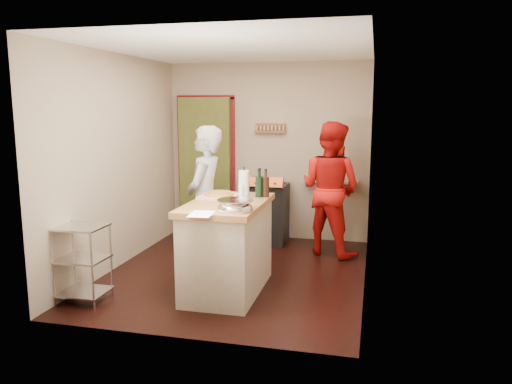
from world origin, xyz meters
TOP-DOWN VIEW (x-y plane):
  - floor at (0.00, 0.00)m, footprint 3.50×3.50m
  - back_wall at (-0.64, 1.78)m, footprint 3.00×0.44m
  - left_wall at (-1.50, 0.00)m, footprint 0.04×3.50m
  - right_wall at (1.50, 0.00)m, footprint 0.04×3.50m
  - ceiling at (0.00, 0.00)m, footprint 3.00×3.50m
  - stove at (0.05, 1.42)m, footprint 0.60×0.63m
  - wire_shelving at (-1.28, -1.20)m, footprint 0.48×0.40m
  - island at (0.07, -0.58)m, footprint 0.77×1.45m
  - person_stripe at (-0.34, -0.12)m, footprint 0.43×0.65m
  - person_red at (1.00, 1.07)m, footprint 1.07×0.99m

SIDE VIEW (x-z plane):
  - floor at x=0.00m, z-range 0.00..0.00m
  - wire_shelving at x=-1.28m, z-range 0.04..0.84m
  - stove at x=0.05m, z-range -0.05..0.95m
  - island at x=0.07m, z-range -0.13..1.16m
  - person_stripe at x=-0.34m, z-range 0.00..1.75m
  - person_red at x=1.00m, z-range 0.00..1.78m
  - back_wall at x=-0.64m, z-range -0.17..2.43m
  - left_wall at x=-1.50m, z-range 0.00..2.60m
  - right_wall at x=1.50m, z-range 0.00..2.60m
  - ceiling at x=0.00m, z-range 2.60..2.62m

